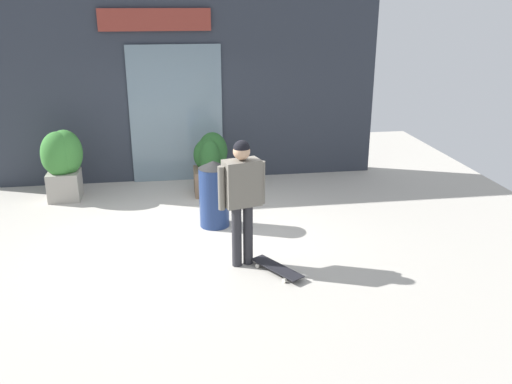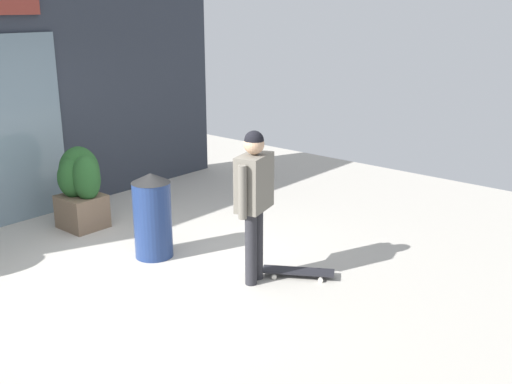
{
  "view_description": "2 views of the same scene",
  "coord_description": "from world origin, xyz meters",
  "px_view_note": "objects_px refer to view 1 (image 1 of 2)",
  "views": [
    {
      "loc": [
        -0.13,
        -7.65,
        3.34
      ],
      "look_at": [
        0.91,
        -0.97,
        0.96
      ],
      "focal_mm": 38.36,
      "sensor_mm": 36.0,
      "label": 1
    },
    {
      "loc": [
        -3.98,
        -5.14,
        2.96
      ],
      "look_at": [
        0.91,
        -0.97,
        0.96
      ],
      "focal_mm": 42.64,
      "sensor_mm": 36.0,
      "label": 2
    }
  ],
  "objects_px": {
    "planter_box_left": "(210,160)",
    "trash_bin": "(214,194)",
    "skateboarder": "(242,190)",
    "skateboard": "(277,268)",
    "planter_box_right": "(62,160)"
  },
  "relations": [
    {
      "from": "planter_box_left",
      "to": "trash_bin",
      "type": "relative_size",
      "value": 1.05
    },
    {
      "from": "skateboarder",
      "to": "trash_bin",
      "type": "relative_size",
      "value": 1.62
    },
    {
      "from": "skateboarder",
      "to": "planter_box_left",
      "type": "relative_size",
      "value": 1.55
    },
    {
      "from": "planter_box_left",
      "to": "skateboard",
      "type": "bearing_deg",
      "value": -79.38
    },
    {
      "from": "skateboarder",
      "to": "planter_box_left",
      "type": "xyz_separation_m",
      "value": [
        -0.2,
        2.95,
        -0.44
      ]
    },
    {
      "from": "skateboarder",
      "to": "planter_box_right",
      "type": "distance_m",
      "value": 4.09
    },
    {
      "from": "planter_box_right",
      "to": "trash_bin",
      "type": "height_order",
      "value": "planter_box_right"
    },
    {
      "from": "skateboarder",
      "to": "planter_box_right",
      "type": "height_order",
      "value": "skateboarder"
    },
    {
      "from": "skateboard",
      "to": "trash_bin",
      "type": "xyz_separation_m",
      "value": [
        -0.67,
        1.69,
        0.47
      ]
    },
    {
      "from": "skateboarder",
      "to": "skateboard",
      "type": "xyz_separation_m",
      "value": [
        0.41,
        -0.3,
        -0.99
      ]
    },
    {
      "from": "skateboard",
      "to": "planter_box_right",
      "type": "relative_size",
      "value": 0.64
    },
    {
      "from": "skateboarder",
      "to": "planter_box_right",
      "type": "relative_size",
      "value": 1.37
    },
    {
      "from": "skateboarder",
      "to": "skateboard",
      "type": "relative_size",
      "value": 2.14
    },
    {
      "from": "skateboard",
      "to": "planter_box_left",
      "type": "distance_m",
      "value": 3.36
    },
    {
      "from": "skateboard",
      "to": "trash_bin",
      "type": "distance_m",
      "value": 1.88
    }
  ]
}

